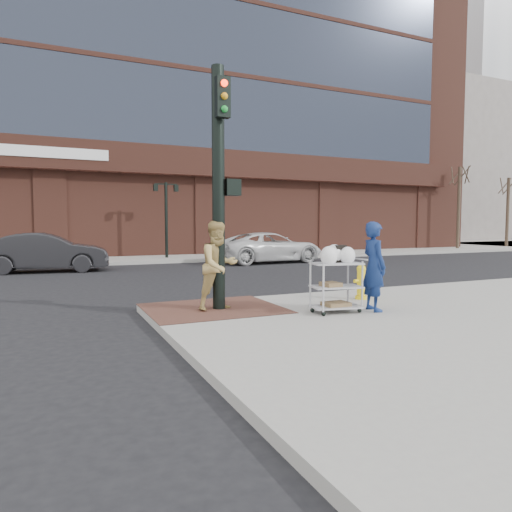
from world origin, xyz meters
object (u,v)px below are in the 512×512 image
minivan_white (269,247)px  fire_hydrant (361,281)px  lamp_post (166,211)px  traffic_signal_pole (220,181)px  pedestrian_tan (219,265)px  utility_cart (336,282)px  sedan_dark (46,252)px  woman_blue (374,266)px

minivan_white → fire_hydrant: minivan_white is taller
lamp_post → traffic_signal_pole: traffic_signal_pole is taller
traffic_signal_pole → pedestrian_tan: size_ratio=2.70×
fire_hydrant → utility_cart: bearing=-142.6°
sedan_dark → lamp_post: bearing=-50.4°
lamp_post → fire_hydrant: size_ratio=4.83×
lamp_post → pedestrian_tan: bearing=-99.4°
pedestrian_tan → woman_blue: bearing=-42.2°
pedestrian_tan → sedan_dark: (-3.32, 11.34, -0.28)m
pedestrian_tan → sedan_dark: bearing=90.6°
woman_blue → sedan_dark: woman_blue is taller
woman_blue → sedan_dark: bearing=33.4°
sedan_dark → pedestrian_tan: bearing=-157.9°
traffic_signal_pole → fire_hydrant: (3.49, -0.18, -2.26)m
sedan_dark → fire_hydrant: size_ratio=5.82×
traffic_signal_pole → minivan_white: (6.86, 11.67, -2.07)m
pedestrian_tan → fire_hydrant: size_ratio=2.24×
woman_blue → sedan_dark: (-6.19, 12.77, -0.28)m
utility_cart → fire_hydrant: size_ratio=1.65×
traffic_signal_pole → pedestrian_tan: 1.76m
utility_cart → lamp_post: bearing=88.3°
traffic_signal_pole → lamp_post: bearing=80.8°
sedan_dark → fire_hydrant: 13.37m
woman_blue → minivan_white: (4.05, 13.13, -0.31)m
pedestrian_tan → fire_hydrant: bearing=-17.9°
woman_blue → fire_hydrant: 1.54m
pedestrian_tan → sedan_dark: 11.82m
utility_cart → fire_hydrant: utility_cart is taller
traffic_signal_pole → minivan_white: size_ratio=0.91×
traffic_signal_pole → sedan_dark: traffic_signal_pole is taller
pedestrian_tan → utility_cart: bearing=-47.7°
traffic_signal_pole → utility_cart: bearing=-33.4°
traffic_signal_pole → fire_hydrant: traffic_signal_pole is taller
lamp_post → sedan_dark: (-5.85, -3.93, -1.82)m
sedan_dark → fire_hydrant: sedan_dark is taller
woman_blue → pedestrian_tan: pedestrian_tan is taller
fire_hydrant → traffic_signal_pole: bearing=177.1°
lamp_post → fire_hydrant: 15.57m
lamp_post → traffic_signal_pole: bearing=-99.2°
traffic_signal_pole → minivan_white: 13.69m
woman_blue → minivan_white: 13.75m
woman_blue → traffic_signal_pole: bearing=70.0°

